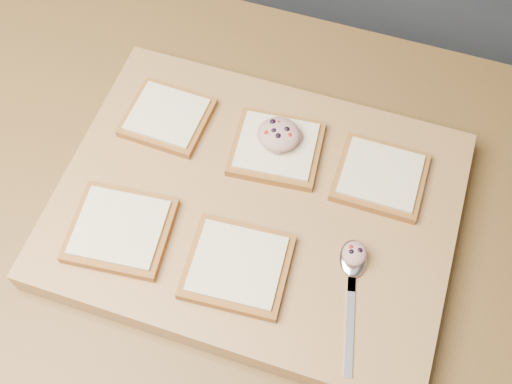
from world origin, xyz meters
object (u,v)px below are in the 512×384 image
bread_far_center (276,148)px  tuna_salad_dollop (279,134)px  spoon (352,268)px  cutting_board (256,209)px

bread_far_center → tuna_salad_dollop: tuna_salad_dollop is taller
tuna_salad_dollop → spoon: tuna_salad_dollop is taller
tuna_salad_dollop → cutting_board: bearing=-91.1°
bread_far_center → tuna_salad_dollop: 0.02m
bread_far_center → spoon: (0.14, -0.14, -0.00)m
bread_far_center → spoon: 0.20m
bread_far_center → spoon: bread_far_center is taller
bread_far_center → spoon: size_ratio=0.74×
spoon → cutting_board: bearing=159.5°
cutting_board → tuna_salad_dollop: tuna_salad_dollop is taller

